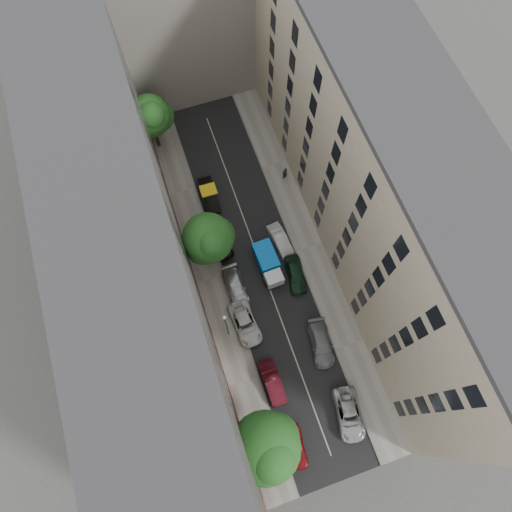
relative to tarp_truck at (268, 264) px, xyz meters
name	(u,v)px	position (x,y,z in m)	size (l,w,h in m)	color
ground	(260,263)	(-0.60, 0.71, -1.21)	(120.00, 120.00, 0.00)	#4C4C49
road_surface	(260,263)	(-0.60, 0.71, -1.20)	(8.00, 44.00, 0.02)	black
sidewalk_left	(211,279)	(-6.10, 0.71, -1.14)	(3.00, 44.00, 0.15)	gray
sidewalk_right	(309,247)	(4.90, 0.71, -1.14)	(3.00, 44.00, 0.15)	gray
building_left	(136,262)	(-11.60, 0.71, 8.79)	(8.00, 44.00, 20.00)	#4A4845
building_right	(379,186)	(10.40, 0.71, 8.79)	(8.00, 44.00, 20.00)	#C4B699
building_endcap	(177,6)	(-0.60, 28.71, 7.79)	(18.00, 12.00, 18.00)	gray
tarp_truck	(268,264)	(0.00, 0.00, 0.00)	(2.07, 4.84, 2.20)	black
car_left_0	(296,447)	(-3.40, -17.33, -0.55)	(1.58, 3.92, 1.34)	maroon
car_left_1	(273,383)	(-3.53, -11.32, -0.49)	(1.53, 4.39, 1.45)	#501019
car_left_2	(245,324)	(-4.20, -5.09, -0.54)	(2.23, 4.83, 1.34)	silver
car_left_3	(236,287)	(-3.92, -1.17, -0.53)	(1.91, 4.71, 1.37)	#B7B7BC
car_left_4	(219,241)	(-4.03, 4.26, -0.46)	(1.79, 4.44, 1.51)	black
car_left_5	(209,195)	(-3.40, 9.88, -0.47)	(1.56, 4.49, 1.48)	black
car_right_0	(349,414)	(2.20, -16.29, -0.51)	(2.32, 5.04, 1.40)	#B8B8BD
car_right_1	(321,343)	(2.20, -9.37, -0.51)	(1.98, 4.87, 1.41)	slate
car_right_2	(296,274)	(2.38, -1.89, -0.48)	(1.74, 4.33, 1.48)	black
car_right_3	(280,240)	(2.20, 2.31, -0.55)	(1.41, 4.03, 1.33)	silver
tree_near	(267,449)	(-6.03, -16.39, 5.08)	(5.92, 5.74, 9.32)	#382619
tree_mid	(209,240)	(-5.10, 2.86, 3.82)	(5.30, 5.03, 7.56)	#382619
tree_far	(151,117)	(-6.90, 18.38, 4.11)	(4.91, 4.57, 7.77)	#382619
lamp_post	(226,324)	(-6.05, -5.41, 3.24)	(0.36, 0.36, 7.08)	#185528
pedestrian	(285,173)	(5.40, 9.62, -0.14)	(0.68, 0.44, 1.86)	black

